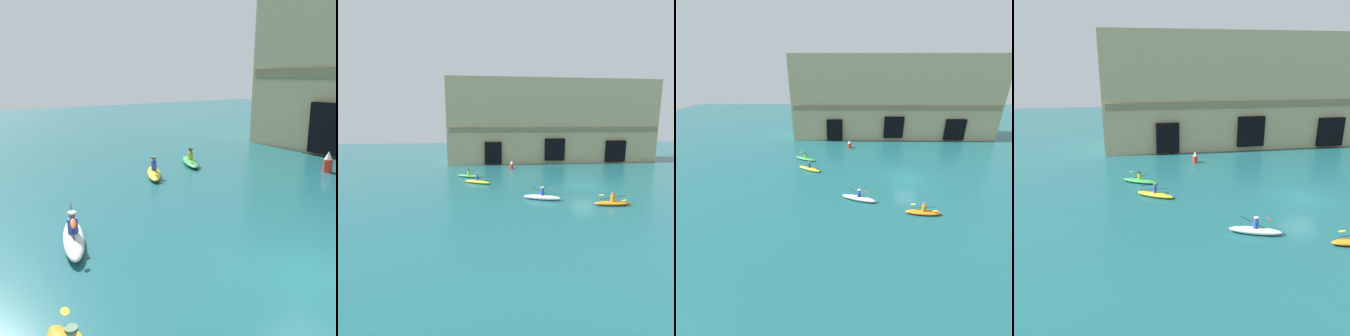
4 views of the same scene
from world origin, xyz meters
The scene contains 7 objects.
ground_plane centered at (0.00, 0.00, 0.00)m, with size 120.00×120.00×0.00m, color #195156.
cliff_bluff centered at (1.34, 18.45, 6.77)m, with size 34.88×7.69×13.61m.
kayak_orange centered at (-0.33, -6.86, 0.23)m, with size 3.03×0.97×1.10m.
kayak_white centered at (-5.71, -4.74, 0.26)m, with size 3.28×1.69×1.18m.
kayak_yellow centered at (-11.41, 2.15, 0.22)m, with size 3.05×2.16×1.12m.
kayak_green centered at (-12.52, 5.62, 0.20)m, with size 3.23×2.20×1.02m.
marker_buoy centered at (-6.45, 10.89, 0.56)m, with size 0.51×0.51×1.21m.
Camera 2 is at (-11.15, -26.52, 6.75)m, focal length 28.00 mm.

